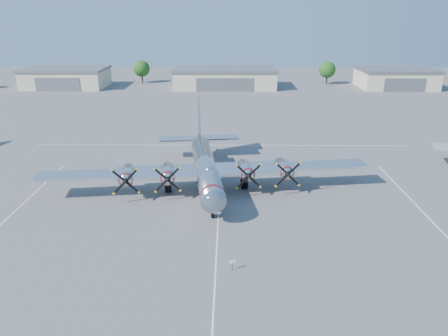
{
  "coord_description": "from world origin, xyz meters",
  "views": [
    {
      "loc": [
        1.03,
        -42.42,
        20.32
      ],
      "look_at": [
        0.53,
        5.23,
        3.2
      ],
      "focal_mm": 35.0,
      "sensor_mm": 36.0,
      "label": 1
    }
  ],
  "objects_px": {
    "tree_east": "(327,70)",
    "tree_west": "(142,69)",
    "main_bomber_b29": "(206,185)",
    "hangar_center": "(225,78)",
    "info_placard": "(232,263)",
    "hangar_west": "(66,77)",
    "hangar_east": "(396,78)"
  },
  "relations": [
    {
      "from": "tree_east",
      "to": "tree_west",
      "type": "bearing_deg",
      "value": 177.92
    },
    {
      "from": "tree_east",
      "to": "main_bomber_b29",
      "type": "xyz_separation_m",
      "value": [
        -31.8,
        -80.09,
        -4.22
      ]
    },
    {
      "from": "hangar_center",
      "to": "main_bomber_b29",
      "type": "distance_m",
      "value": 74.12
    },
    {
      "from": "tree_west",
      "to": "info_placard",
      "type": "bearing_deg",
      "value": -75.37
    },
    {
      "from": "hangar_west",
      "to": "hangar_center",
      "type": "relative_size",
      "value": 0.79
    },
    {
      "from": "main_bomber_b29",
      "to": "info_placard",
      "type": "bearing_deg",
      "value": -87.95
    },
    {
      "from": "hangar_west",
      "to": "hangar_east",
      "type": "height_order",
      "value": "same"
    },
    {
      "from": "tree_west",
      "to": "hangar_west",
      "type": "bearing_deg",
      "value": -158.11
    },
    {
      "from": "tree_west",
      "to": "main_bomber_b29",
      "type": "relative_size",
      "value": 0.17
    },
    {
      "from": "info_placard",
      "to": "main_bomber_b29",
      "type": "bearing_deg",
      "value": 88.67
    },
    {
      "from": "hangar_center",
      "to": "tree_east",
      "type": "xyz_separation_m",
      "value": [
        30.0,
        6.04,
        1.51
      ]
    },
    {
      "from": "tree_east",
      "to": "info_placard",
      "type": "bearing_deg",
      "value": -106.11
    },
    {
      "from": "hangar_west",
      "to": "tree_east",
      "type": "bearing_deg",
      "value": 4.6
    },
    {
      "from": "hangar_east",
      "to": "tree_east",
      "type": "height_order",
      "value": "tree_east"
    },
    {
      "from": "hangar_center",
      "to": "tree_west",
      "type": "height_order",
      "value": "tree_west"
    },
    {
      "from": "tree_west",
      "to": "hangar_center",
      "type": "bearing_deg",
      "value": -17.82
    },
    {
      "from": "hangar_center",
      "to": "hangar_east",
      "type": "distance_m",
      "value": 48.0
    },
    {
      "from": "hangar_center",
      "to": "main_bomber_b29",
      "type": "xyz_separation_m",
      "value": [
        -1.8,
        -74.05,
        -2.71
      ]
    },
    {
      "from": "hangar_center",
      "to": "tree_west",
      "type": "xyz_separation_m",
      "value": [
        -25.0,
        8.04,
        1.51
      ]
    },
    {
      "from": "hangar_west",
      "to": "main_bomber_b29",
      "type": "relative_size",
      "value": 0.58
    },
    {
      "from": "info_placard",
      "to": "tree_west",
      "type": "bearing_deg",
      "value": 93.78
    },
    {
      "from": "hangar_center",
      "to": "info_placard",
      "type": "height_order",
      "value": "hangar_center"
    },
    {
      "from": "tree_east",
      "to": "main_bomber_b29",
      "type": "bearing_deg",
      "value": -111.66
    },
    {
      "from": "main_bomber_b29",
      "to": "hangar_west",
      "type": "bearing_deg",
      "value": 112.8
    },
    {
      "from": "tree_west",
      "to": "main_bomber_b29",
      "type": "height_order",
      "value": "tree_west"
    },
    {
      "from": "hangar_center",
      "to": "info_placard",
      "type": "relative_size",
      "value": 30.14
    },
    {
      "from": "main_bomber_b29",
      "to": "info_placard",
      "type": "height_order",
      "value": "main_bomber_b29"
    },
    {
      "from": "hangar_east",
      "to": "tree_east",
      "type": "relative_size",
      "value": 3.1
    },
    {
      "from": "hangar_center",
      "to": "tree_east",
      "type": "relative_size",
      "value": 4.31
    },
    {
      "from": "hangar_center",
      "to": "hangar_west",
      "type": "bearing_deg",
      "value": 180.0
    },
    {
      "from": "tree_west",
      "to": "info_placard",
      "type": "relative_size",
      "value": 7.0
    },
    {
      "from": "hangar_west",
      "to": "hangar_east",
      "type": "distance_m",
      "value": 93.0
    }
  ]
}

